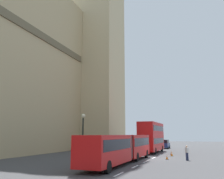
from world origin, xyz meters
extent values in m
plane|color=#424244|center=(0.00, 0.00, 0.00)|extent=(160.00, 160.00, 0.00)
cube|color=silver|center=(-12.98, 0.00, 0.01)|extent=(2.20, 0.16, 0.01)
cube|color=silver|center=(-8.38, 0.00, 0.01)|extent=(2.20, 0.16, 0.01)
cube|color=silver|center=(-3.78, 0.00, 0.01)|extent=(2.20, 0.16, 0.01)
cube|color=silver|center=(0.82, 0.00, 0.01)|extent=(2.20, 0.16, 0.01)
cube|color=silver|center=(5.42, 0.00, 0.01)|extent=(2.20, 0.16, 0.01)
cube|color=silver|center=(10.02, 0.00, 0.01)|extent=(2.20, 0.16, 0.01)
cube|color=#C6B284|center=(17.68, 16.00, 25.43)|extent=(10.49, 10.49, 50.85)
cube|color=#B20F0F|center=(-2.09, 2.00, 1.65)|extent=(7.77, 2.50, 2.50)
cube|color=black|center=(-2.09, 2.00, 2.10)|extent=(7.14, 2.54, 0.90)
cube|color=#B20F0F|center=(-10.75, 2.00, 1.65)|extent=(7.77, 2.50, 2.50)
cube|color=black|center=(-10.75, 2.00, 2.10)|extent=(7.14, 2.54, 0.90)
cylinder|color=#2D2D2D|center=(-6.42, 2.00, 1.65)|extent=(2.38, 2.38, 2.25)
cylinder|color=black|center=(0.40, 0.88, 0.50)|extent=(1.00, 0.30, 1.00)
cylinder|color=black|center=(-4.42, 0.88, 0.50)|extent=(1.00, 0.30, 1.00)
cylinder|color=black|center=(-13.08, 0.88, 0.50)|extent=(1.00, 0.30, 1.00)
cube|color=red|center=(9.73, 2.00, 1.60)|extent=(10.24, 2.50, 2.40)
cube|color=black|center=(9.73, 2.00, 1.95)|extent=(9.22, 2.54, 0.84)
cube|color=red|center=(9.73, 2.00, 3.85)|extent=(10.04, 2.50, 2.10)
cube|color=black|center=(9.73, 2.00, 3.95)|extent=(9.22, 2.54, 0.84)
cylinder|color=black|center=(13.00, 0.88, 0.50)|extent=(1.00, 0.30, 1.00)
cylinder|color=black|center=(6.45, 0.88, 0.50)|extent=(1.00, 0.30, 1.00)
cube|color=navy|center=(22.56, 1.81, 0.70)|extent=(4.40, 1.80, 0.90)
cube|color=black|center=(22.36, 1.81, 1.50)|extent=(2.46, 1.66, 0.70)
cylinder|color=black|center=(23.96, 1.00, 0.32)|extent=(0.64, 0.30, 0.64)
cylinder|color=black|center=(21.15, 1.00, 0.32)|extent=(0.64, 0.30, 0.64)
cube|color=black|center=(-0.69, -1.88, 0.01)|extent=(0.36, 0.36, 0.03)
cone|color=orange|center=(-0.69, -1.88, 0.31)|extent=(0.28, 0.28, 0.55)
cylinder|color=white|center=(-0.69, -1.88, 0.33)|extent=(0.17, 0.17, 0.08)
cube|color=black|center=(4.05, -1.90, 0.01)|extent=(0.36, 0.36, 0.03)
cone|color=orange|center=(4.05, -1.90, 0.31)|extent=(0.28, 0.28, 0.55)
cylinder|color=white|center=(4.05, -1.90, 0.33)|extent=(0.17, 0.17, 0.08)
cube|color=black|center=(6.04, -1.59, 0.01)|extent=(0.36, 0.36, 0.03)
cone|color=orange|center=(6.04, -1.59, 0.31)|extent=(0.28, 0.28, 0.55)
cylinder|color=white|center=(6.04, -1.59, 0.33)|extent=(0.17, 0.17, 0.08)
cylinder|color=black|center=(-6.53, 6.50, 0.15)|extent=(0.32, 0.32, 0.30)
cylinder|color=black|center=(-6.53, 6.50, 2.40)|extent=(0.16, 0.16, 4.80)
sphere|color=beige|center=(-6.53, 6.50, 5.05)|extent=(0.44, 0.44, 0.44)
cylinder|color=#262D4C|center=(-1.05, -4.18, 0.43)|extent=(0.16, 0.16, 0.86)
cylinder|color=#262D4C|center=(-0.90, -4.31, 0.43)|extent=(0.16, 0.16, 0.86)
cube|color=silver|center=(-0.98, -4.24, 1.16)|extent=(0.45, 0.46, 0.60)
sphere|color=tan|center=(-0.98, -4.24, 1.58)|extent=(0.22, 0.22, 0.22)
camera|label=1|loc=(-30.86, -6.17, 2.95)|focal=38.29mm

